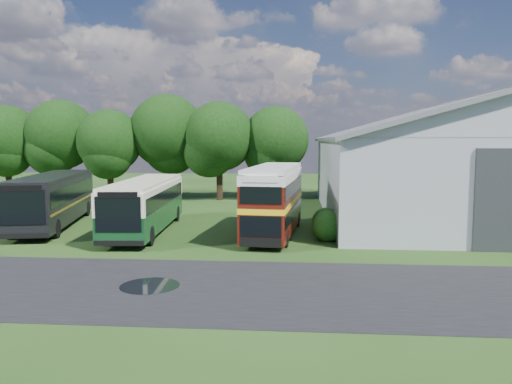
# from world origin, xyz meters

# --- Properties ---
(ground) EXTENTS (120.00, 120.00, 0.00)m
(ground) POSITION_xyz_m (0.00, 0.00, 0.00)
(ground) COLOR #183510
(ground) RESTS_ON ground
(asphalt_road) EXTENTS (60.00, 8.00, 0.02)m
(asphalt_road) POSITION_xyz_m (3.00, -3.00, 0.00)
(asphalt_road) COLOR black
(asphalt_road) RESTS_ON ground
(puddle) EXTENTS (2.20, 2.20, 0.01)m
(puddle) POSITION_xyz_m (-1.50, -3.00, 0.00)
(puddle) COLOR black
(puddle) RESTS_ON ground
(storage_shed) EXTENTS (18.80, 24.80, 8.15)m
(storage_shed) POSITION_xyz_m (15.00, 15.98, 4.17)
(storage_shed) COLOR gray
(storage_shed) RESTS_ON ground
(tree_far_left) EXTENTS (6.12, 6.12, 8.64)m
(tree_far_left) POSITION_xyz_m (-23.00, 24.00, 5.56)
(tree_far_left) COLOR black
(tree_far_left) RESTS_ON ground
(tree_left_a) EXTENTS (6.46, 6.46, 9.12)m
(tree_left_a) POSITION_xyz_m (-18.00, 24.50, 5.87)
(tree_left_a) COLOR black
(tree_left_a) RESTS_ON ground
(tree_left_b) EXTENTS (5.78, 5.78, 8.16)m
(tree_left_b) POSITION_xyz_m (-13.00, 23.50, 5.25)
(tree_left_b) COLOR black
(tree_left_b) RESTS_ON ground
(tree_mid) EXTENTS (6.80, 6.80, 9.60)m
(tree_mid) POSITION_xyz_m (-8.00, 24.80, 6.18)
(tree_mid) COLOR black
(tree_mid) RESTS_ON ground
(tree_right_a) EXTENTS (6.26, 6.26, 8.83)m
(tree_right_a) POSITION_xyz_m (-3.00, 23.80, 5.69)
(tree_right_a) COLOR black
(tree_right_a) RESTS_ON ground
(tree_right_b) EXTENTS (5.98, 5.98, 8.45)m
(tree_right_b) POSITION_xyz_m (2.00, 24.60, 5.44)
(tree_right_b) COLOR black
(tree_right_b) RESTS_ON ground
(shrub_front) EXTENTS (1.70, 1.70, 1.70)m
(shrub_front) POSITION_xyz_m (5.60, 6.00, 0.00)
(shrub_front) COLOR #194714
(shrub_front) RESTS_ON ground
(shrub_mid) EXTENTS (1.60, 1.60, 1.60)m
(shrub_mid) POSITION_xyz_m (5.60, 8.00, 0.00)
(shrub_mid) COLOR #194714
(shrub_mid) RESTS_ON ground
(bus_green_single) EXTENTS (3.28, 11.22, 3.05)m
(bus_green_single) POSITION_xyz_m (-4.96, 7.85, 1.63)
(bus_green_single) COLOR black
(bus_green_single) RESTS_ON ground
(bus_maroon_double) EXTENTS (3.21, 9.35, 3.94)m
(bus_maroon_double) POSITION_xyz_m (2.64, 7.36, 1.97)
(bus_maroon_double) COLOR black
(bus_maroon_double) RESTS_ON ground
(bus_dark_single) EXTENTS (5.07, 11.97, 3.22)m
(bus_dark_single) POSITION_xyz_m (-11.32, 9.30, 1.71)
(bus_dark_single) COLOR black
(bus_dark_single) RESTS_ON ground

